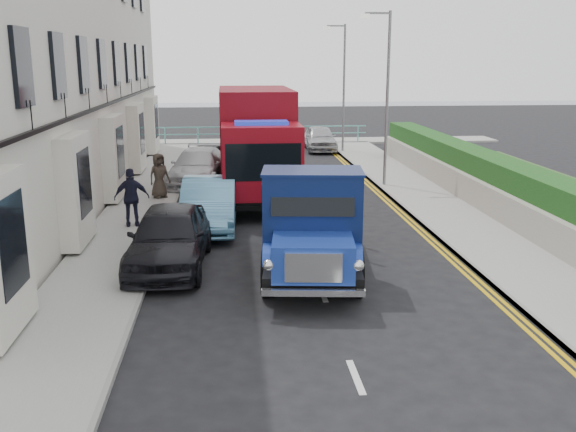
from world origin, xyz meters
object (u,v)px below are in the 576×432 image
object	(u,v)px
lamp_mid	(385,89)
bedford_lorry	(312,232)
red_lorry	(257,142)
parked_car_front	(169,237)
lamp_far	(342,81)

from	to	relation	value
lamp_mid	bedford_lorry	bearing A→B (deg)	-111.05
lamp_mid	red_lorry	bearing A→B (deg)	-161.50
lamp_mid	red_lorry	world-z (taller)	lamp_mid
parked_car_front	lamp_far	bearing A→B (deg)	71.58
lamp_far	parked_car_front	bearing A→B (deg)	-111.44
lamp_far	parked_car_front	distance (m)	21.52
red_lorry	lamp_mid	bearing A→B (deg)	17.96
red_lorry	parked_car_front	xyz separation A→B (m)	(-2.56, -8.06, -1.38)
lamp_far	lamp_mid	bearing A→B (deg)	-90.00
red_lorry	parked_car_front	bearing A→B (deg)	-108.19
bedford_lorry	red_lorry	bearing A→B (deg)	101.59
red_lorry	parked_car_front	size ratio (longest dim) A/B	1.68
lamp_mid	parked_car_front	size ratio (longest dim) A/B	1.50
parked_car_front	red_lorry	bearing A→B (deg)	75.38
lamp_mid	lamp_far	world-z (taller)	same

